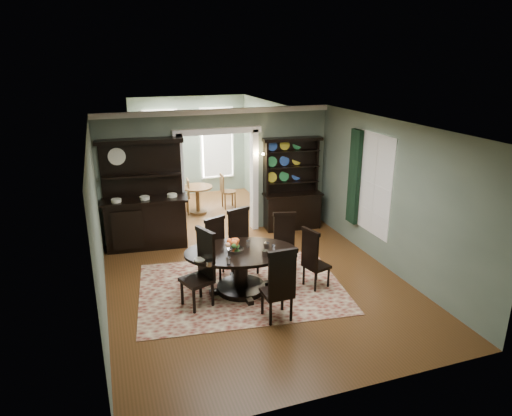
{
  "coord_description": "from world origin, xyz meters",
  "views": [
    {
      "loc": [
        -2.55,
        -7.21,
        4.17
      ],
      "look_at": [
        0.13,
        0.6,
        1.38
      ],
      "focal_mm": 32.0,
      "sensor_mm": 36.0,
      "label": 1
    }
  ],
  "objects_px": {
    "sideboard": "(145,210)",
    "parlor_table": "(198,196)",
    "welsh_dresser": "(292,196)",
    "dining_table": "(241,263)"
  },
  "relations": [
    {
      "from": "dining_table",
      "to": "sideboard",
      "type": "bearing_deg",
      "value": 129.16
    },
    {
      "from": "dining_table",
      "to": "welsh_dresser",
      "type": "distance_m",
      "value": 3.51
    },
    {
      "from": "sideboard",
      "to": "parlor_table",
      "type": "xyz_separation_m",
      "value": [
        1.56,
        1.85,
        -0.36
      ]
    },
    {
      "from": "sideboard",
      "to": "parlor_table",
      "type": "height_order",
      "value": "sideboard"
    },
    {
      "from": "sideboard",
      "to": "dining_table",
      "type": "bearing_deg",
      "value": -56.58
    },
    {
      "from": "sideboard",
      "to": "parlor_table",
      "type": "relative_size",
      "value": 2.97
    },
    {
      "from": "sideboard",
      "to": "welsh_dresser",
      "type": "xyz_separation_m",
      "value": [
        3.57,
        0.04,
        -0.03
      ]
    },
    {
      "from": "sideboard",
      "to": "welsh_dresser",
      "type": "height_order",
      "value": "sideboard"
    },
    {
      "from": "parlor_table",
      "to": "welsh_dresser",
      "type": "bearing_deg",
      "value": -41.95
    },
    {
      "from": "sideboard",
      "to": "welsh_dresser",
      "type": "relative_size",
      "value": 1.08
    }
  ]
}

